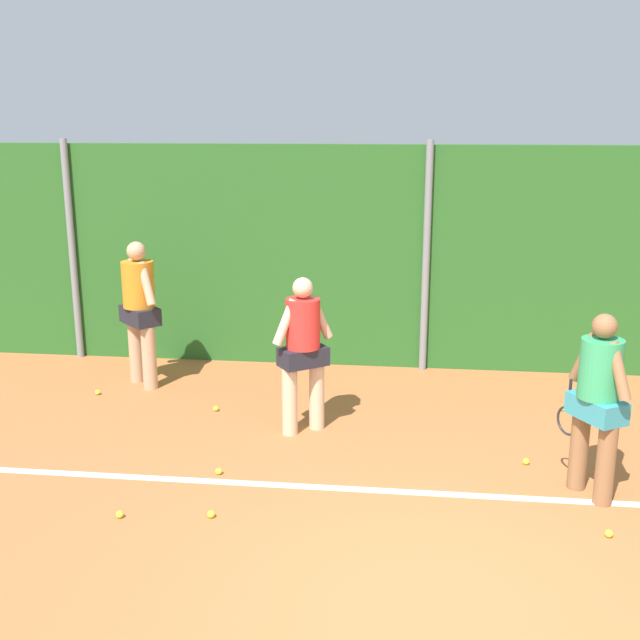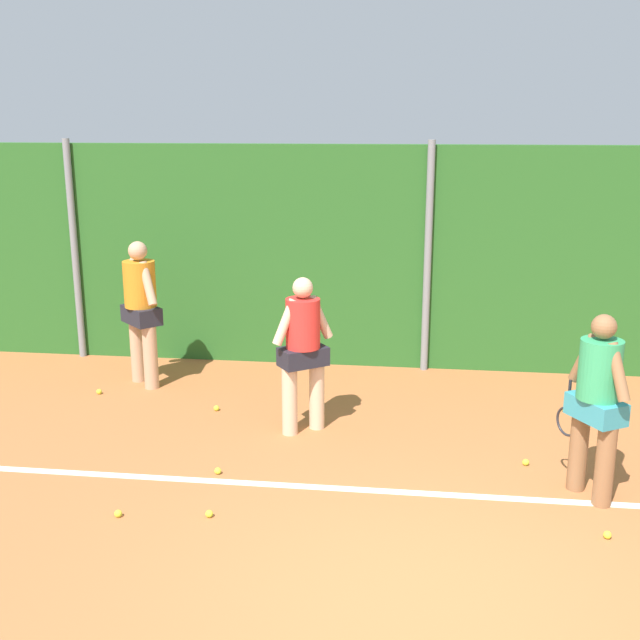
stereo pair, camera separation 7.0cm
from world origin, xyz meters
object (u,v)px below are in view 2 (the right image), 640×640
tennis_ball_5 (565,409)px  tennis_ball_11 (607,535)px  tennis_ball_3 (526,462)px  tennis_ball_10 (216,408)px  tennis_ball_6 (218,471)px  tennis_ball_9 (118,514)px  player_foreground_near (597,397)px  tennis_ball_0 (99,392)px  tennis_ball_7 (209,514)px  player_backcourt_far (141,305)px  player_midcourt (303,346)px

tennis_ball_5 → tennis_ball_11: bearing=-93.1°
tennis_ball_3 → tennis_ball_10: size_ratio=1.00×
tennis_ball_6 → tennis_ball_9: 1.13m
player_foreground_near → tennis_ball_0: 5.99m
tennis_ball_0 → tennis_ball_3: size_ratio=1.00×
tennis_ball_3 → tennis_ball_7: 3.21m
player_backcourt_far → tennis_ball_10: bearing=8.7°
tennis_ball_0 → tennis_ball_9: same height
tennis_ball_0 → tennis_ball_7: bearing=-52.3°
player_foreground_near → tennis_ball_9: bearing=71.6°
tennis_ball_7 → player_midcourt: bearing=75.1°
player_midcourt → tennis_ball_9: bearing=-158.5°
tennis_ball_3 → tennis_ball_6: 3.07m
player_backcourt_far → tennis_ball_3: size_ratio=28.53×
tennis_ball_10 → tennis_ball_11: bearing=-31.3°
player_foreground_near → tennis_ball_3: bearing=8.1°
player_foreground_near → player_midcourt: player_midcourt is taller
tennis_ball_5 → player_midcourt: bearing=-162.5°
tennis_ball_7 → tennis_ball_11: same height
tennis_ball_0 → tennis_ball_10: 1.66m
tennis_ball_5 → tennis_ball_11: (-0.16, -2.89, 0.00)m
player_backcourt_far → tennis_ball_7: size_ratio=28.53×
tennis_ball_0 → tennis_ball_5: (5.72, 0.11, 0.00)m
player_midcourt → tennis_ball_10: bearing=121.3°
player_foreground_near → tennis_ball_10: bearing=36.4°
tennis_ball_11 → player_midcourt: bearing=145.6°
tennis_ball_0 → tennis_ball_3: same height
tennis_ball_6 → player_midcourt: bearing=60.3°
tennis_ball_0 → tennis_ball_11: 6.22m
player_foreground_near → tennis_ball_10: 4.37m
player_foreground_near → tennis_ball_0: player_foreground_near is taller
tennis_ball_10 → tennis_ball_11: (3.95, -2.40, 0.00)m
player_midcourt → tennis_ball_0: 3.01m
tennis_ball_0 → tennis_ball_10: same height
player_foreground_near → tennis_ball_11: (0.01, -0.74, -0.94)m
tennis_ball_0 → player_foreground_near: bearing=-20.1°
tennis_ball_0 → tennis_ball_11: bearing=-26.5°
tennis_ball_7 → player_backcourt_far: bearing=117.9°
player_foreground_near → tennis_ball_9: size_ratio=26.24×
player_midcourt → player_backcourt_far: (-2.28, 1.27, 0.08)m
tennis_ball_0 → tennis_ball_6: bearing=-44.4°
player_midcourt → tennis_ball_3: player_midcourt is taller
player_midcourt → tennis_ball_0: player_midcourt is taller
player_foreground_near → tennis_ball_7: size_ratio=26.24×
tennis_ball_9 → tennis_ball_10: size_ratio=1.00×
player_foreground_near → player_backcourt_far: (-5.10, 2.47, 0.09)m
tennis_ball_0 → tennis_ball_9: size_ratio=1.00×
tennis_ball_11 → player_backcourt_far: bearing=147.8°
tennis_ball_7 → tennis_ball_10: (-0.58, 2.47, 0.00)m
player_backcourt_far → player_foreground_near: bearing=17.9°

